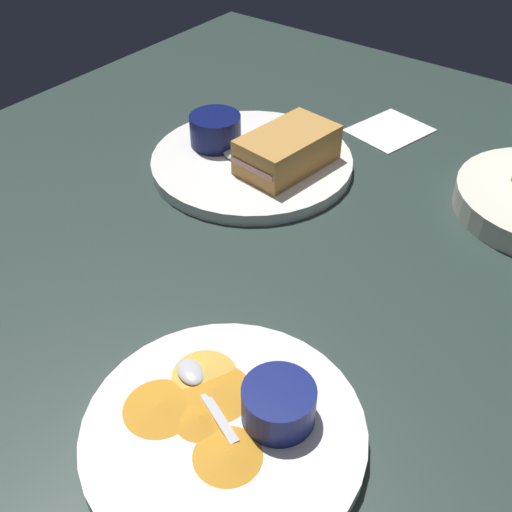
{
  "coord_description": "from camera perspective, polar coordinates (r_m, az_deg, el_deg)",
  "views": [
    {
      "loc": [
        50.16,
        31.05,
        44.62
      ],
      "look_at": [
        10.24,
        0.92,
        3.0
      ],
      "focal_mm": 43.48,
      "sensor_mm": 36.0,
      "label": 1
    }
  ],
  "objects": [
    {
      "name": "ramekin_light_gravy",
      "position": [
        0.52,
        2.09,
        -13.33
      ],
      "size": [
        6.14,
        6.14,
        3.42
      ],
      "color": "navy",
      "rests_on": "plate_chips_companion"
    },
    {
      "name": "spoon_by_gravy_ramekin",
      "position": [
        0.55,
        -5.45,
        -11.5
      ],
      "size": [
        5.23,
        9.65,
        0.8
      ],
      "color": "silver",
      "rests_on": "plate_chips_companion"
    },
    {
      "name": "ramekin_dark_sauce",
      "position": [
        0.86,
        -3.76,
        11.57
      ],
      "size": [
        7.02,
        7.02,
        4.25
      ],
      "color": "#0C144C",
      "rests_on": "plate_sandwich_main"
    },
    {
      "name": "sandwich_half_near",
      "position": [
        0.81,
        2.91,
        9.74
      ],
      "size": [
        14.02,
        9.15,
        4.8
      ],
      "color": "#C68C42",
      "rests_on": "plate_sandwich_main"
    },
    {
      "name": "spoon_by_dark_ramekin",
      "position": [
        0.83,
        -1.66,
        8.95
      ],
      "size": [
        4.5,
        9.83,
        0.8
      ],
      "color": "silver",
      "rests_on": "plate_sandwich_main"
    },
    {
      "name": "paper_napkin_folded",
      "position": [
        0.96,
        12.2,
        11.28
      ],
      "size": [
        12.8,
        11.32,
        0.4
      ],
      "primitive_type": "cube",
      "rotation": [
        0.0,
        0.0,
        -0.24
      ],
      "color": "white",
      "rests_on": "ground_plane"
    },
    {
      "name": "ground_plane",
      "position": [
        0.75,
        4.16,
        1.63
      ],
      "size": [
        110.0,
        110.0,
        3.0
      ],
      "primitive_type": "cube",
      "color": "#283833"
    },
    {
      "name": "plantain_chip_scatter",
      "position": [
        0.53,
        -4.83,
        -13.98
      ],
      "size": [
        12.35,
        14.27,
        0.6
      ],
      "color": "orange",
      "rests_on": "plate_chips_companion"
    },
    {
      "name": "plate_chips_companion",
      "position": [
        0.53,
        -2.96,
        -15.94
      ],
      "size": [
        23.47,
        23.47,
        1.6
      ],
      "primitive_type": "cylinder",
      "color": "white",
      "rests_on": "ground_plane"
    },
    {
      "name": "plate_sandwich_main",
      "position": [
        0.85,
        -0.38,
        8.64
      ],
      "size": [
        27.13,
        27.13,
        1.6
      ],
      "primitive_type": "cylinder",
      "color": "white",
      "rests_on": "ground_plane"
    }
  ]
}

